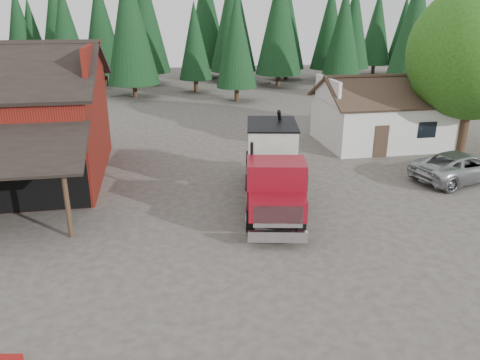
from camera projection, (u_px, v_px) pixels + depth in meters
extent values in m
plane|color=#464137|center=(216.00, 250.00, 17.82)|extent=(120.00, 120.00, 0.00)
cube|color=maroon|center=(93.00, 63.00, 24.16)|extent=(0.25, 7.00, 2.00)
cylinder|color=#382619|center=(67.00, 205.00, 18.34)|extent=(0.20, 0.20, 2.80)
cube|color=silver|center=(382.00, 122.00, 31.48)|extent=(8.00, 6.00, 3.00)
cube|color=#38281E|center=(397.00, 92.00, 29.32)|extent=(8.60, 3.42, 1.80)
cube|color=#38281E|center=(375.00, 85.00, 32.10)|extent=(8.60, 3.42, 1.80)
cube|color=silver|center=(328.00, 90.00, 30.04)|extent=(0.20, 4.20, 1.50)
cube|color=silver|center=(441.00, 86.00, 31.38)|extent=(0.20, 4.20, 1.50)
cube|color=#38281E|center=(381.00, 142.00, 28.62)|extent=(0.90, 0.06, 2.00)
cube|color=black|center=(427.00, 130.00, 28.91)|extent=(1.20, 0.06, 1.00)
cylinder|color=#382619|center=(463.00, 128.00, 29.35)|extent=(0.60, 0.60, 3.20)
sphere|color=#1E5112|center=(476.00, 52.00, 27.76)|extent=(8.00, 8.00, 8.00)
sphere|color=#1E5112|center=(447.00, 72.00, 28.71)|extent=(4.40, 4.40, 4.40)
cylinder|color=#382619|center=(237.00, 93.00, 46.26)|extent=(0.44, 0.44, 1.60)
cone|color=black|center=(237.00, 39.00, 44.51)|extent=(3.96, 3.96, 9.00)
cylinder|color=#382619|center=(406.00, 95.00, 45.24)|extent=(0.44, 0.44, 1.60)
cone|color=black|center=(414.00, 29.00, 43.14)|extent=(4.84, 4.84, 11.00)
cylinder|color=#382619|center=(135.00, 90.00, 48.29)|extent=(0.44, 0.44, 1.60)
cone|color=black|center=(130.00, 22.00, 46.02)|extent=(5.28, 5.28, 12.00)
cylinder|color=black|center=(250.00, 219.00, 19.11)|extent=(0.55, 1.13, 1.08)
cylinder|color=black|center=(301.00, 220.00, 19.07)|extent=(0.55, 1.13, 1.08)
cylinder|color=black|center=(250.00, 180.00, 23.54)|extent=(0.55, 1.13, 1.08)
cylinder|color=black|center=(291.00, 180.00, 23.50)|extent=(0.55, 1.13, 1.08)
cylinder|color=black|center=(250.00, 171.00, 24.83)|extent=(0.55, 1.13, 1.08)
cylinder|color=black|center=(289.00, 171.00, 24.79)|extent=(0.55, 1.13, 1.08)
cube|color=black|center=(272.00, 184.00, 21.91)|extent=(2.72, 8.50, 0.39)
cube|color=silver|center=(278.00, 237.00, 17.66)|extent=(2.25, 0.62, 0.44)
cube|color=silver|center=(278.00, 217.00, 17.48)|extent=(1.85, 0.46, 0.88)
cube|color=maroon|center=(277.00, 207.00, 17.98)|extent=(2.42, 1.69, 0.84)
cube|color=maroon|center=(276.00, 182.00, 19.00)|extent=(2.64, 2.10, 1.82)
cube|color=black|center=(277.00, 182.00, 18.16)|extent=(2.04, 0.48, 0.88)
cylinder|color=black|center=(252.00, 163.00, 19.66)|extent=(0.16, 0.16, 1.77)
cube|color=black|center=(275.00, 175.00, 19.94)|extent=(2.38, 0.59, 1.57)
cube|color=black|center=(271.00, 169.00, 23.11)|extent=(3.57, 6.08, 0.16)
cube|color=silver|center=(272.00, 140.00, 22.61)|extent=(2.85, 3.62, 1.57)
cone|color=silver|center=(271.00, 160.00, 22.94)|extent=(2.54, 2.54, 0.69)
cube|color=black|center=(272.00, 124.00, 22.33)|extent=(2.97, 3.74, 0.08)
cylinder|color=black|center=(282.00, 135.00, 23.92)|extent=(1.12, 2.03, 3.00)
cube|color=maroon|center=(258.00, 150.00, 25.24)|extent=(0.73, 0.89, 0.44)
cylinder|color=silver|center=(301.00, 203.00, 19.98)|extent=(0.73, 1.07, 0.55)
imported|color=#A6A9AD|center=(461.00, 166.00, 24.80)|extent=(6.05, 3.89, 1.55)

